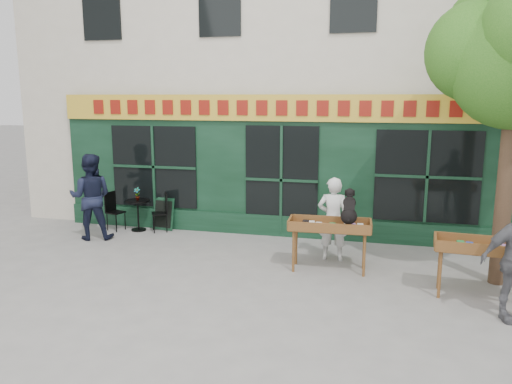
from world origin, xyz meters
TOP-DOWN VIEW (x-y plane):
  - ground at (0.00, 0.00)m, footprint 80.00×80.00m
  - building at (0.00, 5.97)m, footprint 14.00×7.26m
  - book_cart_center at (1.34, 0.23)m, footprint 1.53×0.69m
  - dog at (1.69, 0.18)m, footprint 0.37×0.62m
  - woman at (1.34, 0.88)m, footprint 0.64×0.43m
  - book_cart_right at (3.90, -0.50)m, footprint 1.54×0.74m
  - bistro_table at (-3.51, 1.96)m, footprint 0.60×0.60m
  - bistro_chair_left at (-4.14, 1.89)m, footprint 0.45×0.44m
  - bistro_chair_right at (-2.88, 2.06)m, footprint 0.49×0.49m
  - potted_plant at (-3.51, 1.96)m, footprint 0.17×0.11m
  - man_left at (-4.21, 1.06)m, footprint 1.16×1.03m
  - chalkboard at (-2.94, 2.19)m, footprint 0.58×0.26m

SIDE VIEW (x-z plane):
  - ground at x=0.00m, z-range 0.00..0.00m
  - chalkboard at x=-2.94m, z-range 0.01..0.79m
  - bistro_table at x=-3.51m, z-range 0.16..0.92m
  - bistro_chair_left at x=-4.14m, z-range 0.08..1.03m
  - bistro_chair_right at x=-2.88m, z-range 0.08..1.03m
  - book_cart_center at x=1.34m, z-range 0.33..1.32m
  - book_cart_right at x=3.90m, z-range 0.33..1.32m
  - woman at x=1.34m, z-range 0.00..1.69m
  - potted_plant at x=-3.51m, z-range 0.77..1.08m
  - man_left at x=-4.21m, z-range 0.00..1.98m
  - dog at x=1.69m, z-range 0.99..1.59m
  - building at x=0.00m, z-range -0.03..9.97m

